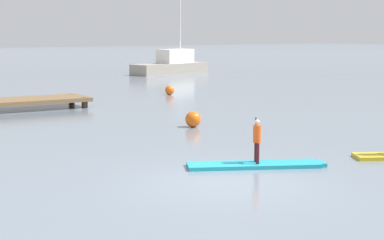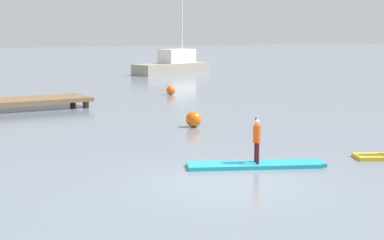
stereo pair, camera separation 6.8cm
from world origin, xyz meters
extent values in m
plane|color=slate|center=(0.00, 0.00, 0.00)|extent=(240.00, 240.00, 0.00)
cube|color=#1E9EB2|center=(1.50, 0.94, 0.05)|extent=(3.44, 2.16, 0.10)
cube|color=#1E9EB2|center=(3.10, 0.19, 0.05)|extent=(0.45, 0.59, 0.09)
cylinder|color=#4C1419|center=(1.63, 1.01, 0.37)|extent=(0.08, 0.08, 0.54)
cylinder|color=#4C1419|center=(1.53, 0.80, 0.37)|extent=(0.08, 0.08, 0.54)
cylinder|color=#E54C14|center=(1.58, 0.91, 0.86)|extent=(0.27, 0.27, 0.45)
sphere|color=beige|center=(1.58, 0.91, 1.17)|extent=(0.13, 0.13, 0.13)
cylinder|color=black|center=(1.65, 1.06, 0.68)|extent=(0.03, 0.03, 1.17)
cube|color=black|center=(1.65, 1.06, 0.19)|extent=(0.09, 0.14, 0.18)
cube|color=#9E9384|center=(16.96, 32.86, 0.43)|extent=(7.45, 3.88, 0.86)
cube|color=white|center=(17.54, 33.02, 1.43)|extent=(3.27, 2.34, 1.14)
cylinder|color=silver|center=(18.10, 33.18, 4.39)|extent=(0.12, 0.12, 4.78)
cylinder|color=#473828|center=(2.43, 15.00, 0.24)|extent=(0.28, 0.28, 0.48)
cylinder|color=#473828|center=(2.43, 16.68, 0.24)|extent=(0.28, 0.28, 0.48)
sphere|color=orange|center=(8.59, 18.03, 0.25)|extent=(0.51, 0.51, 0.51)
sphere|color=orange|center=(3.66, 7.48, 0.29)|extent=(0.58, 0.58, 0.58)
camera|label=1|loc=(-8.01, -11.63, 3.49)|focal=57.89mm
camera|label=2|loc=(-7.95, -11.66, 3.49)|focal=57.89mm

